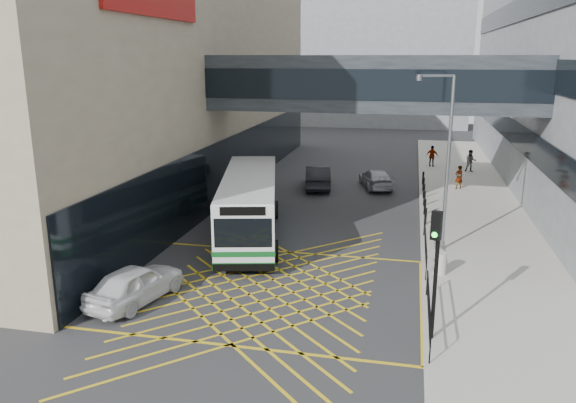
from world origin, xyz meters
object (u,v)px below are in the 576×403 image
Objects in this scene: car_white at (135,283)px; car_silver at (376,178)px; car_dark at (318,177)px; pedestrian_c at (432,156)px; pedestrian_a at (459,177)px; pedestrian_b at (471,161)px; street_lamp at (445,153)px; bus at (250,204)px; litter_bin at (440,263)px; traffic_light at (436,257)px.

car_silver is (7.54, 20.91, -0.04)m from car_white.
pedestrian_c reaches higher than car_dark.
pedestrian_a is 0.94× the size of pedestrian_b.
car_dark is 14.74m from street_lamp.
bus is 13.58m from car_silver.
bus is 12.47× the size of litter_bin.
car_dark reaches higher than litter_bin.
litter_bin is 22.67m from pedestrian_b.
car_silver is at bearing 102.95° from litter_bin.
car_white is 1.03× the size of car_silver.
street_lamp is 5.18m from litter_bin.
litter_bin is (-0.07, -3.16, -4.10)m from street_lamp.
street_lamp is at bearing 53.78° from pedestrian_a.
bus is 12.97m from traffic_light.
pedestrian_b is 3.29m from pedestrian_c.
car_dark reaches higher than car_silver.
car_white is (-1.96, -8.57, -0.97)m from bus.
pedestrian_c is at bearing -97.63° from car_white.
street_lamp is at bearing -98.92° from pedestrian_b.
pedestrian_b reaches higher than pedestrian_a.
litter_bin is at bearing -142.32° from car_white.
bus is at bearing 50.51° from car_silver.
pedestrian_b reaches higher than litter_bin.
car_white is 30.91m from pedestrian_b.
car_dark is (1.59, 11.41, -0.92)m from bus.
pedestrian_b is (3.11, 19.28, -3.71)m from street_lamp.
pedestrian_b reaches higher than car_white.
bus is at bearing 158.39° from litter_bin.
litter_bin is (3.68, -16.00, -0.07)m from car_silver.
car_white is 0.91× the size of car_dark.
pedestrian_b is (10.85, 7.37, 0.23)m from car_dark.
traffic_light is (10.70, -0.93, 2.22)m from car_white.
bus reaches higher than pedestrian_b.
pedestrian_a is at bearing 176.33° from car_dark.
traffic_light reaches higher than pedestrian_b.
bus reaches higher than pedestrian_a.
traffic_light reaches higher than car_silver.
bus is 8.85m from car_white.
street_lamp is (7.74, -11.91, 3.94)m from car_dark.
car_silver is 0.56× the size of street_lamp.
car_white reaches higher than car_silver.
traffic_light is 4.60× the size of litter_bin.
car_white reaches higher than litter_bin.
car_white is 12.24m from litter_bin.
car_white is 4.93× the size of litter_bin.
car_dark is 12.02m from pedestrian_c.
litter_bin is at bearing 107.89° from traffic_light.
pedestrian_b is 1.00× the size of pedestrian_c.
traffic_light is 28.58m from pedestrian_b.
litter_bin is at bearing 103.23° from pedestrian_c.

